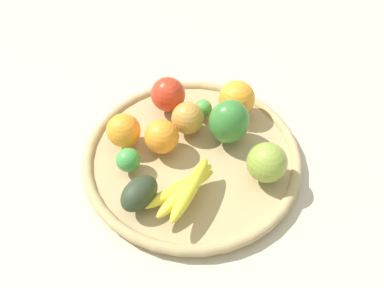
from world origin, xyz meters
The scene contains 13 objects.
ground_plane centered at (0.00, 0.00, 0.00)m, with size 2.40×2.40×0.00m, color #C1B598.
basket centered at (0.00, 0.00, 0.02)m, with size 0.47×0.47×0.03m.
apple_0 centered at (-0.13, -0.07, 0.07)m, with size 0.08×0.08×0.08m, color red.
lime_1 centered at (-0.11, 0.01, 0.05)m, with size 0.04×0.04×0.04m, color #4F9F3E.
banana_bunch centered at (0.12, 0.00, 0.06)m, with size 0.15×0.14×0.05m.
orange_1 centered at (-0.01, -0.15, 0.07)m, with size 0.07×0.07×0.07m, color orange.
bell_pepper centered at (-0.04, 0.07, 0.08)m, with size 0.09×0.08×0.10m, color #397D33.
orange_0 centered at (0.00, -0.06, 0.07)m, with size 0.07×0.07×0.07m, color orange.
orange_2 centered at (-0.13, 0.09, 0.07)m, with size 0.08×0.08×0.08m, color orange.
avocado centered at (0.14, -0.08, 0.06)m, with size 0.08×0.06×0.06m, color #2C3622.
apple_1 centered at (-0.06, -0.02, 0.07)m, with size 0.07×0.07×0.07m, color #C08938.
apple_2 centered at (0.05, 0.15, 0.07)m, with size 0.08×0.08×0.08m, color olive.
lime_0 centered at (0.06, -0.12, 0.06)m, with size 0.05×0.05×0.05m, color green.
Camera 1 is at (0.51, 0.05, 0.64)m, focal length 35.03 mm.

